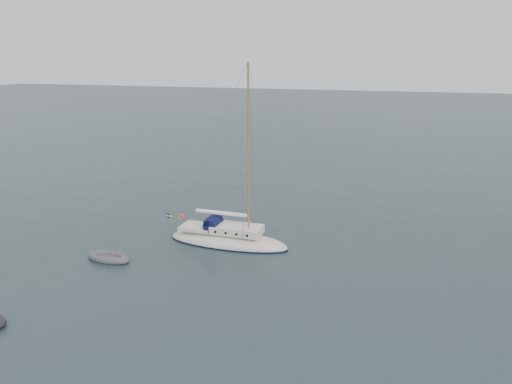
% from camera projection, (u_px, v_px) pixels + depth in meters
% --- Properties ---
extents(ground, '(300.00, 300.00, 0.00)m').
position_uv_depth(ground, '(269.00, 263.00, 30.78)').
color(ground, black).
rests_on(ground, ground).
extents(sailboat, '(8.83, 2.65, 12.58)m').
position_uv_depth(sailboat, '(228.00, 230.00, 33.68)').
color(sailboat, silver).
rests_on(sailboat, ground).
extents(dinghy, '(3.05, 1.38, 0.44)m').
position_uv_depth(dinghy, '(109.00, 257.00, 31.17)').
color(dinghy, '#4D4D53').
rests_on(dinghy, ground).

